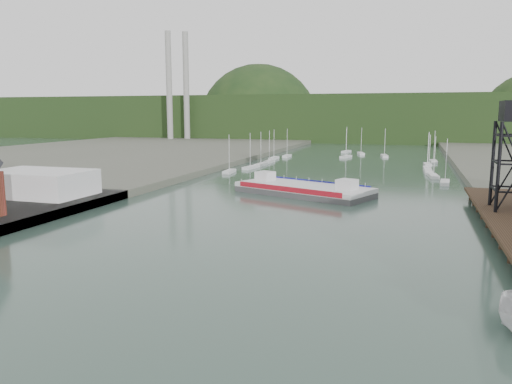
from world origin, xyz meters
The scene contains 5 objects.
white_shed centered at (-44.00, 50.00, 3.85)m, with size 18.00×12.00×4.50m, color silver.
marina_sailboats centered at (0.08, 138.46, 0.35)m, with size 57.71×92.65×0.90m.
smokestacks centered at (-106.00, 232.50, 30.00)m, with size 11.20×8.20×60.00m.
distant_hills centered at (-3.98, 301.35, 10.38)m, with size 500.00×120.00×80.00m.
chain_ferry centered at (-0.59, 74.62, 1.13)m, with size 29.54×20.48×3.95m.
Camera 1 is at (20.21, -23.11, 16.51)m, focal length 35.00 mm.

